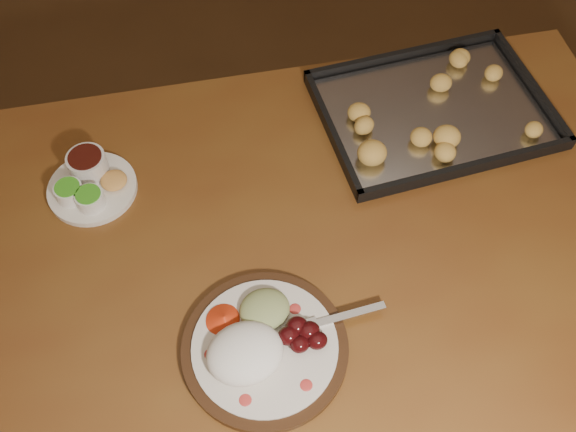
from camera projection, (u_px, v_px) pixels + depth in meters
name	position (u px, v px, depth m)	size (l,w,h in m)	color
ground	(262.00, 371.00, 1.84)	(4.00, 4.00, 0.00)	#51351B
dining_table	(287.00, 266.00, 1.29)	(1.60, 1.09, 0.75)	brown
dinner_plate	(261.00, 345.00, 1.07)	(0.36, 0.28, 0.07)	#311B0D
condiment_saucer	(89.00, 182.00, 1.25)	(0.17, 0.17, 0.06)	silver
baking_tray	(433.00, 109.00, 1.37)	(0.49, 0.37, 0.05)	black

